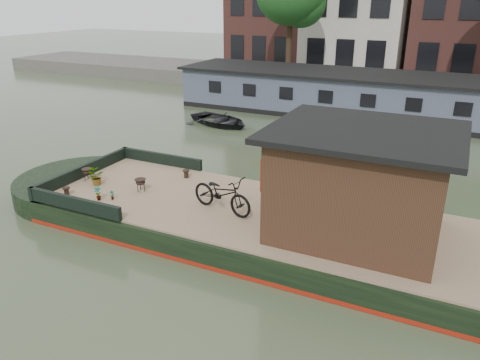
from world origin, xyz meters
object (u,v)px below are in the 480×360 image
at_px(bicycle, 222,194).
at_px(brazier_rear, 88,174).
at_px(cabin, 360,182).
at_px(brazier_front, 141,185).
at_px(dinghy, 220,117).
at_px(potted_plant_a, 98,193).

xyz_separation_m(bicycle, brazier_rear, (-4.52, 0.16, -0.29)).
xyz_separation_m(cabin, brazier_front, (-5.88, -0.21, -1.05)).
distance_m(cabin, dinghy, 12.62).
bearing_deg(potted_plant_a, bicycle, 14.40).
bearing_deg(potted_plant_a, brazier_front, 56.97).
height_order(cabin, bicycle, cabin).
height_order(bicycle, brazier_rear, bicycle).
bearing_deg(cabin, bicycle, -173.79).
bearing_deg(brazier_front, bicycle, -3.22).
distance_m(cabin, brazier_rear, 7.86).
distance_m(potted_plant_a, brazier_rear, 1.61).
xyz_separation_m(potted_plant_a, dinghy, (-1.94, 10.43, -0.50)).
distance_m(brazier_front, brazier_rear, 1.91).
xyz_separation_m(cabin, brazier_rear, (-7.79, -0.20, -1.05)).
bearing_deg(brazier_rear, brazier_front, -0.25).
relative_size(cabin, brazier_front, 11.16).
bearing_deg(cabin, brazier_rear, -178.53).
height_order(cabin, brazier_front, cabin).
distance_m(potted_plant_a, brazier_front, 1.17).
bearing_deg(bicycle, dinghy, 41.19).
height_order(cabin, dinghy, cabin).
bearing_deg(dinghy, bicycle, -131.44).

